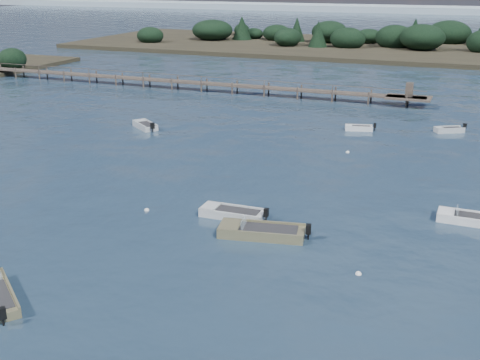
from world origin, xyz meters
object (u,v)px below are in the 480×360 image
at_px(dinghy_mid_white_a, 261,233).
at_px(tender_far_grey, 145,127).
at_px(dinghy_mid_white_b, 472,220).
at_px(tender_far_grey_b, 449,131).
at_px(dinghy_mid_grey, 232,215).
at_px(tender_far_white, 359,129).
at_px(jetty, 204,83).

distance_m(dinghy_mid_white_a, tender_far_grey, 27.71).
height_order(dinghy_mid_white_b, tender_far_grey, tender_far_grey).
bearing_deg(tender_far_grey, tender_far_grey_b, 18.79).
height_order(dinghy_mid_white_a, dinghy_mid_grey, dinghy_mid_white_a).
distance_m(tender_far_grey_b, dinghy_mid_white_a, 30.56).
bearing_deg(dinghy_mid_white_a, dinghy_mid_grey, 142.41).
height_order(tender_far_white, jetty, jetty).
bearing_deg(dinghy_mid_white_a, dinghy_mid_white_b, 30.43).
distance_m(dinghy_mid_grey, jetty, 42.85).
bearing_deg(dinghy_mid_grey, dinghy_mid_white_b, 18.17).
relative_size(dinghy_mid_white_b, dinghy_mid_white_a, 0.82).
bearing_deg(dinghy_mid_white_b, tender_far_white, 118.34).
relative_size(tender_far_grey_b, tender_far_white, 0.99).
bearing_deg(tender_far_white, dinghy_mid_white_b, -61.66).
bearing_deg(tender_far_grey, jetty, 98.59).
bearing_deg(dinghy_mid_white_b, tender_far_grey, 156.55).
height_order(dinghy_mid_white_a, jetty, jetty).
xyz_separation_m(tender_far_white, tender_far_grey, (-19.66, -6.97, 0.03)).
relative_size(dinghy_mid_white_a, dinghy_mid_grey, 1.24).
height_order(tender_far_grey_b, dinghy_mid_white_b, dinghy_mid_white_b).
bearing_deg(jetty, dinghy_mid_white_a, -60.83).
distance_m(tender_far_white, dinghy_mid_white_b, 22.99).
height_order(tender_far_grey_b, dinghy_mid_grey, dinghy_mid_grey).
bearing_deg(dinghy_mid_grey, dinghy_mid_white_a, -37.59).
bearing_deg(tender_far_grey_b, jetty, 160.85).
bearing_deg(dinghy_mid_white_a, jetty, 119.17).
bearing_deg(tender_far_grey, dinghy_mid_grey, -46.94).
distance_m(dinghy_mid_white_b, tender_far_grey, 33.33).
bearing_deg(dinghy_mid_grey, jetty, 117.40).
bearing_deg(tender_far_grey, tender_far_white, 19.52).
relative_size(tender_far_grey, jetty, 0.05).
height_order(dinghy_mid_white_a, tender_far_grey, dinghy_mid_white_a).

